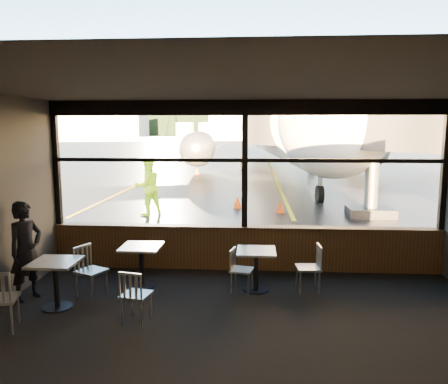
# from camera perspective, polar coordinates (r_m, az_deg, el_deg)

# --- Properties ---
(ground_plane) EXTENTS (520.00, 520.00, 0.00)m
(ground_plane) POSITION_cam_1_polar(r_m,az_deg,el_deg) (128.90, 3.83, 6.83)
(ground_plane) COLOR black
(ground_plane) RESTS_ON ground
(carpet_floor) EXTENTS (8.00, 6.00, 0.01)m
(carpet_floor) POSITION_cam_1_polar(r_m,az_deg,el_deg) (6.55, 2.04, -18.19)
(carpet_floor) COLOR black
(carpet_floor) RESTS_ON ground
(ceiling) EXTENTS (8.00, 6.00, 0.04)m
(ceiling) POSITION_cam_1_polar(r_m,az_deg,el_deg) (5.90, 2.22, 13.82)
(ceiling) COLOR #38332D
(ceiling) RESTS_ON ground
(wall_back) EXTENTS (8.00, 0.04, 3.50)m
(wall_back) POSITION_cam_1_polar(r_m,az_deg,el_deg) (3.10, 0.36, -13.94)
(wall_back) COLOR #474239
(wall_back) RESTS_ON ground
(window_sill) EXTENTS (8.00, 0.28, 0.90)m
(window_sill) POSITION_cam_1_polar(r_m,az_deg,el_deg) (9.21, 2.67, -7.40)
(window_sill) COLOR #4E3117
(window_sill) RESTS_ON ground
(window_header) EXTENTS (8.00, 0.18, 0.30)m
(window_header) POSITION_cam_1_polar(r_m,az_deg,el_deg) (8.88, 2.79, 10.94)
(window_header) COLOR black
(window_header) RESTS_ON ground
(mullion_left) EXTENTS (0.12, 0.12, 2.60)m
(mullion_left) POSITION_cam_1_polar(r_m,az_deg,el_deg) (9.81, -21.05, 3.42)
(mullion_left) COLOR black
(mullion_left) RESTS_ON ground
(mullion_centre) EXTENTS (0.12, 0.12, 2.60)m
(mullion_centre) POSITION_cam_1_polar(r_m,az_deg,el_deg) (8.90, 2.74, 3.52)
(mullion_centre) COLOR black
(mullion_centre) RESTS_ON ground
(mullion_right) EXTENTS (0.12, 0.12, 2.60)m
(mullion_right) POSITION_cam_1_polar(r_m,az_deg,el_deg) (9.67, 26.89, 3.02)
(mullion_right) COLOR black
(mullion_right) RESTS_ON ground
(window_transom) EXTENTS (8.00, 0.10, 0.08)m
(window_transom) POSITION_cam_1_polar(r_m,az_deg,el_deg) (8.89, 2.75, 4.16)
(window_transom) COLOR black
(window_transom) RESTS_ON ground
(airliner) EXTENTS (34.99, 41.00, 11.87)m
(airliner) POSITION_cam_1_polar(r_m,az_deg,el_deg) (30.88, 7.42, 13.69)
(airliner) COLOR white
(airliner) RESTS_ON ground_plane
(jet_bridge) EXTENTS (9.04, 11.05, 4.82)m
(jet_bridge) POSITION_cam_1_polar(r_m,az_deg,el_deg) (14.78, 17.37, 5.82)
(jet_bridge) COLOR #29292C
(jet_bridge) RESTS_ON ground_plane
(cafe_table_near) EXTENTS (0.69, 0.69, 0.76)m
(cafe_table_near) POSITION_cam_1_polar(r_m,az_deg,el_deg) (8.07, 4.21, -10.18)
(cafe_table_near) COLOR #A6A199
(cafe_table_near) RESTS_ON carpet_floor
(cafe_table_mid) EXTENTS (0.72, 0.72, 0.79)m
(cafe_table_mid) POSITION_cam_1_polar(r_m,az_deg,el_deg) (8.37, -10.68, -9.53)
(cafe_table_mid) COLOR #AAA39C
(cafe_table_mid) RESTS_ON carpet_floor
(cafe_table_left) EXTENTS (0.73, 0.73, 0.80)m
(cafe_table_left) POSITION_cam_1_polar(r_m,az_deg,el_deg) (7.79, -21.05, -11.24)
(cafe_table_left) COLOR #9D9790
(cafe_table_left) RESTS_ON carpet_floor
(chair_near_e) EXTENTS (0.51, 0.51, 0.88)m
(chair_near_e) POSITION_cam_1_polar(r_m,az_deg,el_deg) (8.13, 10.94, -9.76)
(chair_near_e) COLOR #B8B3A6
(chair_near_e) RESTS_ON carpet_floor
(chair_near_w) EXTENTS (0.52, 0.52, 0.80)m
(chair_near_w) POSITION_cam_1_polar(r_m,az_deg,el_deg) (7.99, 2.35, -10.21)
(chair_near_w) COLOR #BAB6A8
(chair_near_w) RESTS_ON carpet_floor
(chair_mid_s) EXTENTS (0.54, 0.54, 0.85)m
(chair_mid_s) POSITION_cam_1_polar(r_m,az_deg,el_deg) (6.94, -11.39, -13.08)
(chair_mid_s) COLOR beige
(chair_mid_s) RESTS_ON carpet_floor
(chair_mid_w) EXTENTS (0.66, 0.66, 0.91)m
(chair_mid_w) POSITION_cam_1_polar(r_m,az_deg,el_deg) (8.09, -16.93, -9.93)
(chair_mid_w) COLOR #ABA79A
(chair_mid_w) RESTS_ON carpet_floor
(chair_left_s) EXTENTS (0.64, 0.64, 0.95)m
(chair_left_s) POSITION_cam_1_polar(r_m,az_deg,el_deg) (7.27, -27.17, -12.40)
(chair_left_s) COLOR beige
(chair_left_s) RESTS_ON carpet_floor
(passenger) EXTENTS (0.64, 0.74, 1.72)m
(passenger) POSITION_cam_1_polar(r_m,az_deg,el_deg) (8.26, -24.46, -7.03)
(passenger) COLOR black
(passenger) RESTS_ON carpet_floor
(ground_crew) EXTENTS (1.21, 1.17, 1.97)m
(ground_crew) POSITION_cam_1_polar(r_m,az_deg,el_deg) (15.13, -9.93, 0.69)
(ground_crew) COLOR #BFF219
(ground_crew) RESTS_ON ground_plane
(cone_nose) EXTENTS (0.33, 0.33, 0.46)m
(cone_nose) POSITION_cam_1_polar(r_m,az_deg,el_deg) (16.41, 1.77, -1.28)
(cone_nose) COLOR #FF6108
(cone_nose) RESTS_ON ground_plane
(cone_wing) EXTENTS (0.32, 0.32, 0.44)m
(cone_wing) POSITION_cam_1_polar(r_m,az_deg,el_deg) (29.13, -3.55, 2.83)
(cone_wing) COLOR #FF4908
(cone_wing) RESTS_ON ground_plane
(hangar_left) EXTENTS (45.00, 18.00, 11.00)m
(hangar_left) POSITION_cam_1_polar(r_m,az_deg,el_deg) (201.50, -16.69, 8.54)
(hangar_left) COLOR silver
(hangar_left) RESTS_ON ground_plane
(hangar_mid) EXTENTS (38.00, 15.00, 10.00)m
(hangar_mid) POSITION_cam_1_polar(r_m,az_deg,el_deg) (193.88, 3.87, 8.75)
(hangar_mid) COLOR silver
(hangar_mid) RESTS_ON ground_plane
(hangar_right) EXTENTS (50.00, 20.00, 12.00)m
(hangar_right) POSITION_cam_1_polar(r_m,az_deg,el_deg) (196.24, 21.88, 8.47)
(hangar_right) COLOR silver
(hangar_right) RESTS_ON ground_plane
(fuel_tank_a) EXTENTS (8.00, 8.00, 6.00)m
(fuel_tank_a) POSITION_cam_1_polar(r_m,az_deg,el_deg) (193.24, -5.16, 8.14)
(fuel_tank_a) COLOR silver
(fuel_tank_a) RESTS_ON ground_plane
(fuel_tank_b) EXTENTS (8.00, 8.00, 6.00)m
(fuel_tank_b) POSITION_cam_1_polar(r_m,az_deg,el_deg) (191.93, -2.18, 8.17)
(fuel_tank_b) COLOR silver
(fuel_tank_b) RESTS_ON ground_plane
(fuel_tank_c) EXTENTS (8.00, 8.00, 6.00)m
(fuel_tank_c) POSITION_cam_1_polar(r_m,az_deg,el_deg) (191.14, 0.84, 8.17)
(fuel_tank_c) COLOR silver
(fuel_tank_c) RESTS_ON ground_plane
(treeline) EXTENTS (360.00, 3.00, 12.00)m
(treeline) POSITION_cam_1_polar(r_m,az_deg,el_deg) (218.89, 3.88, 8.94)
(treeline) COLOR black
(treeline) RESTS_ON ground_plane
(cone_extra) EXTENTS (0.31, 0.31, 0.43)m
(cone_extra) POSITION_cam_1_polar(r_m,az_deg,el_deg) (15.55, 7.36, -1.92)
(cone_extra) COLOR #FF5808
(cone_extra) RESTS_ON ground_plane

